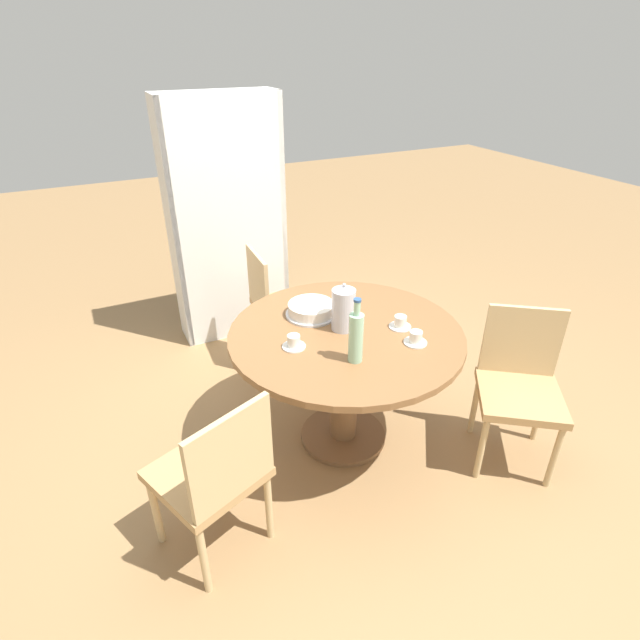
# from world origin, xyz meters

# --- Properties ---
(ground_plane) EXTENTS (14.00, 14.00, 0.00)m
(ground_plane) POSITION_xyz_m (0.00, 0.00, 0.00)
(ground_plane) COLOR #937047
(dining_table) EXTENTS (1.23, 1.23, 0.73)m
(dining_table) POSITION_xyz_m (0.00, 0.00, 0.57)
(dining_table) COLOR brown
(dining_table) RESTS_ON ground_plane
(chair_a) EXTENTS (0.44, 0.44, 0.85)m
(chair_a) POSITION_xyz_m (-0.01, 0.93, 0.46)
(chair_a) COLOR tan
(chair_a) RESTS_ON ground_plane
(chair_b) EXTENTS (0.54, 0.54, 0.85)m
(chair_b) POSITION_xyz_m (-0.84, -0.39, 0.46)
(chair_b) COLOR tan
(chair_b) RESTS_ON ground_plane
(chair_c) EXTENTS (0.59, 0.59, 0.85)m
(chair_c) POSITION_xyz_m (0.78, -0.50, 0.46)
(chair_c) COLOR tan
(chair_c) RESTS_ON ground_plane
(bookshelf) EXTENTS (0.83, 0.28, 1.76)m
(bookshelf) POSITION_xyz_m (-0.15, 1.51, 0.88)
(bookshelf) COLOR silver
(bookshelf) RESTS_ON ground_plane
(coffee_pot) EXTENTS (0.12, 0.12, 0.26)m
(coffee_pot) POSITION_xyz_m (0.00, 0.03, 0.85)
(coffee_pot) COLOR silver
(coffee_pot) RESTS_ON dining_table
(water_bottle) EXTENTS (0.07, 0.07, 0.33)m
(water_bottle) POSITION_xyz_m (-0.09, -0.25, 0.86)
(water_bottle) COLOR #99C6A3
(water_bottle) RESTS_ON dining_table
(cake_main) EXTENTS (0.28, 0.28, 0.07)m
(cake_main) POSITION_xyz_m (-0.09, 0.24, 0.76)
(cake_main) COLOR silver
(cake_main) RESTS_ON dining_table
(cup_a) EXTENTS (0.12, 0.12, 0.07)m
(cup_a) POSITION_xyz_m (0.28, -0.09, 0.75)
(cup_a) COLOR silver
(cup_a) RESTS_ON dining_table
(cup_b) EXTENTS (0.12, 0.12, 0.07)m
(cup_b) POSITION_xyz_m (-0.30, -0.02, 0.75)
(cup_b) COLOR silver
(cup_b) RESTS_ON dining_table
(cup_c) EXTENTS (0.12, 0.12, 0.07)m
(cup_c) POSITION_xyz_m (0.25, -0.25, 0.75)
(cup_c) COLOR silver
(cup_c) RESTS_ON dining_table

